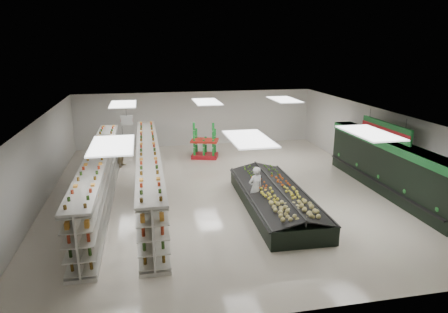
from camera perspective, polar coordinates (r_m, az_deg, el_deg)
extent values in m
plane|color=beige|center=(16.72, -0.15, -4.90)|extent=(16.00, 16.00, 0.00)
cube|color=white|center=(15.86, -0.16, 5.97)|extent=(14.00, 16.00, 0.02)
cube|color=silver|center=(23.92, -3.95, 5.42)|extent=(14.00, 0.02, 3.20)
cube|color=silver|center=(9.05, 10.16, -13.01)|extent=(14.00, 0.02, 3.20)
cube|color=silver|center=(16.40, -24.90, -0.95)|extent=(0.02, 16.00, 3.20)
cube|color=silver|center=(18.84, 21.21, 1.50)|extent=(0.02, 16.00, 3.20)
cube|color=black|center=(17.52, 22.39, -1.35)|extent=(0.80, 8.00, 2.20)
cube|color=#1D7031|center=(17.27, 22.67, 1.65)|extent=(0.85, 8.00, 0.30)
cube|color=black|center=(17.55, 21.52, -3.12)|extent=(0.55, 7.80, 0.15)
cube|color=silver|center=(17.37, 22.07, -0.60)|extent=(0.45, 7.70, 0.03)
cube|color=silver|center=(17.30, 22.17, 0.35)|extent=(0.45, 7.70, 0.03)
cube|color=white|center=(13.71, -14.22, 1.97)|extent=(0.50, 0.06, 0.40)
cube|color=#B4141D|center=(13.71, -14.22, 1.97)|extent=(0.52, 0.02, 0.12)
cylinder|color=black|center=(13.65, -14.31, 3.19)|extent=(0.01, 0.01, 0.50)
cube|color=white|center=(17.62, -13.73, 5.03)|extent=(0.50, 0.06, 0.40)
cube|color=#B4141D|center=(17.62, -13.73, 5.03)|extent=(0.52, 0.02, 0.12)
cylinder|color=black|center=(17.57, -13.79, 5.99)|extent=(0.01, 0.01, 0.50)
cube|color=#1D7031|center=(16.99, 22.10, 3.58)|extent=(0.10, 3.20, 0.60)
cube|color=#B4141D|center=(16.96, 21.93, 3.57)|extent=(0.03, 3.20, 0.18)
cylinder|color=black|center=(15.96, 24.58, 4.03)|extent=(0.01, 0.01, 0.50)
cylinder|color=black|center=(17.91, 20.15, 5.66)|extent=(0.01, 0.01, 0.50)
cube|color=silver|center=(16.24, -17.08, -6.07)|extent=(0.92, 11.14, 0.11)
cube|color=silver|center=(15.95, -17.34, -3.16)|extent=(0.14, 11.13, 1.85)
cube|color=silver|center=(15.67, -17.62, 0.18)|extent=(0.92, 11.14, 0.07)
cube|color=silver|center=(16.23, -17.87, -5.73)|extent=(0.49, 11.04, 0.03)
cube|color=silver|center=(16.09, -17.99, -4.39)|extent=(0.49, 11.04, 0.03)
cube|color=silver|center=(15.96, -18.11, -3.02)|extent=(0.49, 11.04, 0.03)
cube|color=silver|center=(15.84, -18.24, -1.63)|extent=(0.49, 11.04, 0.03)
cube|color=silver|center=(15.72, -18.36, -0.22)|extent=(0.49, 11.04, 0.03)
cube|color=silver|center=(16.18, -16.36, -5.67)|extent=(0.49, 11.04, 0.03)
cube|color=silver|center=(16.04, -16.47, -4.32)|extent=(0.49, 11.04, 0.03)
cube|color=silver|center=(15.91, -16.59, -2.95)|extent=(0.49, 11.04, 0.03)
cube|color=silver|center=(15.78, -16.70, -1.55)|extent=(0.49, 11.04, 0.03)
cube|color=silver|center=(15.67, -16.82, -0.14)|extent=(0.49, 11.04, 0.03)
cube|color=silver|center=(16.25, -10.48, -5.59)|extent=(0.89, 11.49, 0.11)
cube|color=silver|center=(15.94, -10.64, -2.58)|extent=(0.09, 11.48, 1.91)
cube|color=silver|center=(15.66, -10.82, 0.88)|extent=(0.89, 11.49, 0.08)
cube|color=silver|center=(16.21, -11.28, -5.25)|extent=(0.45, 11.39, 0.03)
cube|color=silver|center=(16.06, -11.36, -3.86)|extent=(0.45, 11.39, 0.03)
cube|color=silver|center=(15.93, -11.44, -2.44)|extent=(0.45, 11.39, 0.03)
cube|color=silver|center=(15.80, -11.52, -1.00)|extent=(0.45, 11.39, 0.03)
cube|color=silver|center=(15.69, -11.61, 0.46)|extent=(0.45, 11.39, 0.03)
cube|color=silver|center=(16.21, -9.72, -5.17)|extent=(0.45, 11.39, 0.03)
cube|color=silver|center=(16.06, -9.79, -3.78)|extent=(0.45, 11.39, 0.03)
cube|color=silver|center=(15.93, -9.86, -2.36)|extent=(0.45, 11.39, 0.03)
cube|color=silver|center=(15.81, -9.93, -0.92)|extent=(0.45, 11.39, 0.03)
cube|color=silver|center=(15.69, -10.00, 0.55)|extent=(0.45, 11.39, 0.03)
cube|color=black|center=(15.00, 7.30, -6.26)|extent=(2.32, 6.30, 0.62)
cube|color=#262626|center=(14.62, 3.45, -5.37)|extent=(0.23, 6.24, 0.05)
cube|color=#262626|center=(15.20, 11.09, -4.79)|extent=(0.23, 6.24, 0.05)
cube|color=black|center=(14.70, 5.28, -4.91)|extent=(1.33, 6.18, 0.32)
cube|color=black|center=(15.01, 9.40, -4.61)|extent=(1.33, 6.18, 0.32)
cube|color=#262626|center=(14.81, 7.37, -4.44)|extent=(0.22, 6.15, 0.22)
cube|color=#B4141D|center=(21.43, -2.75, 0.11)|extent=(1.55, 1.26, 0.22)
cube|color=red|center=(21.21, -2.78, 2.29)|extent=(1.62, 1.33, 0.11)
imported|color=white|center=(14.71, 4.53, -4.51)|extent=(0.69, 0.57, 1.64)
imported|color=#9F7F61|center=(20.45, -14.28, 0.72)|extent=(0.73, 0.86, 1.51)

